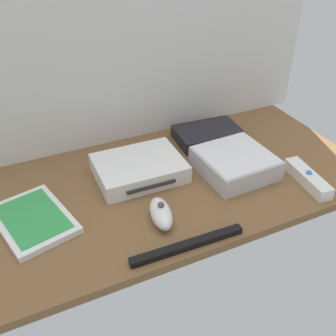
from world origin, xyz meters
The scene contains 9 objects.
ground_plane centered at (0.00, 0.00, -1.00)cm, with size 100.00×48.00×2.00cm, color brown.
back_wall centered at (0.00, 24.60, 32.00)cm, with size 110.00×1.20×64.00cm, color silver.
game_console centered at (-5.33, 5.29, 2.20)cm, with size 21.41×16.93×4.40cm.
mini_computer centered at (16.90, -3.25, 2.64)cm, with size 17.53×17.53×5.30cm.
game_case centered at (-32.07, -1.01, 0.76)cm, with size 17.62×21.63×1.56cm.
network_router centered at (18.82, 13.47, 1.70)cm, with size 18.90×13.40×3.40cm.
remote_wand centered at (29.99, -14.96, 1.51)cm, with size 5.19×15.10×3.40cm.
remote_nunchuk centered at (-7.35, -12.12, 2.04)cm, with size 6.19×10.64×5.10cm.
sensor_bar centered at (-5.87, -21.53, 0.70)cm, with size 24.00×1.80×1.40cm, color black.
Camera 1 is at (-32.96, -69.93, 57.05)cm, focal length 42.22 mm.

